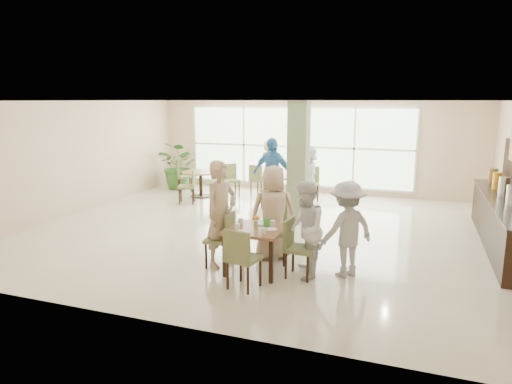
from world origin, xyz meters
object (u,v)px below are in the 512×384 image
(teen_right, at_px, (305,230))
(adult_b, at_px, (308,174))
(round_table_right, at_px, (281,181))
(buffet_counter, at_px, (503,219))
(main_table, at_px, (256,234))
(teen_left, at_px, (221,214))
(potted_plant, at_px, (180,165))
(adult_standing, at_px, (269,168))
(adult_a, at_px, (272,174))
(teen_standing, at_px, (347,229))
(teen_far, at_px, (274,212))
(round_table_left, at_px, (201,178))

(teen_right, relative_size, adult_b, 0.98)
(round_table_right, distance_m, buffet_counter, 5.71)
(main_table, relative_size, teen_left, 0.51)
(round_table_right, distance_m, teen_right, 5.54)
(buffet_counter, height_order, potted_plant, buffet_counter)
(adult_standing, bearing_deg, teen_right, 134.98)
(main_table, xyz_separation_m, buffet_counter, (4.07, 2.89, -0.10))
(teen_right, bearing_deg, adult_a, -171.66)
(teen_left, bearing_deg, adult_standing, 32.26)
(teen_standing, bearing_deg, potted_plant, -88.91)
(main_table, bearing_deg, teen_far, 84.23)
(potted_plant, bearing_deg, teen_standing, -42.46)
(round_table_left, distance_m, adult_a, 2.57)
(teen_left, relative_size, teen_right, 1.16)
(teen_far, bearing_deg, teen_right, 116.65)
(adult_standing, bearing_deg, main_table, 128.03)
(potted_plant, height_order, teen_standing, teen_standing)
(potted_plant, distance_m, adult_a, 3.96)
(teen_left, height_order, teen_standing, teen_left)
(main_table, height_order, buffet_counter, buffet_counter)
(potted_plant, xyz_separation_m, teen_far, (4.82, -5.26, 0.09))
(potted_plant, bearing_deg, adult_standing, 1.67)
(round_table_right, xyz_separation_m, teen_left, (0.48, -5.16, 0.33))
(main_table, distance_m, round_table_right, 5.36)
(adult_a, bearing_deg, round_table_right, 103.28)
(teen_left, bearing_deg, adult_a, 28.02)
(round_table_right, relative_size, adult_standing, 0.70)
(potted_plant, relative_size, adult_standing, 0.93)
(teen_left, distance_m, adult_a, 4.31)
(teen_standing, distance_m, adult_standing, 6.57)
(round_table_left, distance_m, round_table_right, 2.44)
(main_table, height_order, round_table_right, same)
(adult_standing, bearing_deg, teen_far, 130.82)
(teen_standing, bearing_deg, teen_left, -39.50)
(buffet_counter, relative_size, adult_a, 2.52)
(teen_left, bearing_deg, teen_right, -69.50)
(round_table_right, bearing_deg, teen_right, -69.43)
(teen_standing, bearing_deg, adult_b, -116.50)
(teen_left, height_order, teen_right, teen_left)
(round_table_left, bearing_deg, adult_standing, 28.32)
(potted_plant, distance_m, teen_left, 7.18)
(adult_standing, bearing_deg, adult_b, 173.98)
(main_table, height_order, adult_b, adult_b)
(potted_plant, relative_size, teen_far, 0.89)
(adult_b, height_order, adult_standing, adult_standing)
(buffet_counter, bearing_deg, main_table, -144.62)
(teen_standing, distance_m, adult_b, 5.32)
(teen_far, distance_m, teen_standing, 1.41)
(teen_right, bearing_deg, teen_standing, 98.69)
(adult_a, height_order, adult_b, adult_a)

